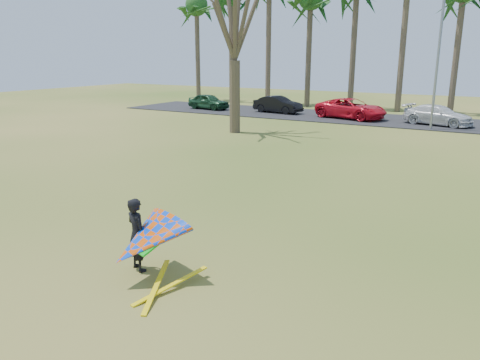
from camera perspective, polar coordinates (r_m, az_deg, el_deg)
The scene contains 10 objects.
ground at distance 11.86m, azimuth -4.94°, elevation -7.30°, with size 100.00×100.00×0.00m, color #295412.
parking_strip at distance 34.80m, azimuth 19.70°, elevation 6.74°, with size 46.00×7.00×0.06m, color black.
palm_0 at distance 49.22m, azimuth -5.32°, elevation 20.36°, with size 4.84×4.84×10.84m.
bare_tree_left at distance 28.03m, azimuth -0.68°, elevation 19.94°, with size 6.60×6.60×9.70m.
streetlight at distance 31.21m, azimuth 23.31°, elevation 13.75°, with size 2.28×0.18×8.00m.
car_0 at distance 40.22m, azimuth -3.86°, elevation 9.53°, with size 1.52×3.77×1.28m, color #194024.
car_1 at distance 37.65m, azimuth 4.65°, elevation 9.17°, with size 1.39×3.98×1.31m, color black.
car_2 at distance 35.01m, azimuth 13.38°, elevation 8.48°, with size 2.37×5.14×1.43m, color red.
car_3 at distance 33.48m, azimuth 22.98°, elevation 7.30°, with size 1.80×4.42×1.28m, color silver.
kite_flyer at distance 9.80m, azimuth -11.58°, elevation -7.17°, with size 2.13×2.39×2.02m.
Camera 1 is at (6.41, -8.92, 4.48)m, focal length 35.00 mm.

